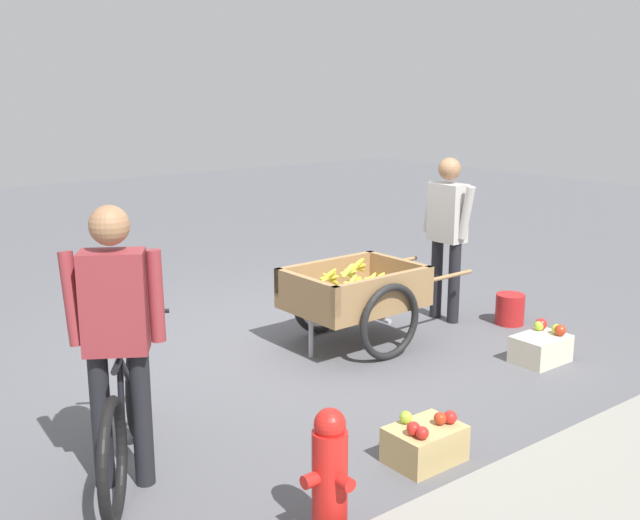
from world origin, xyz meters
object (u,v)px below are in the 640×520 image
cyclist_person (116,323)px  plastic_bucket (510,309)px  bicycle (126,415)px  fire_hydrant (330,472)px  vendor_person (447,225)px  apple_crate (541,347)px  mixed_fruit_crate (425,442)px  fruit_cart (355,296)px

cyclist_person → plastic_bucket: (-4.06, -0.53, -0.81)m
bicycle → fire_hydrant: bearing=113.9°
vendor_person → bicycle: 3.74m
apple_crate → mixed_fruit_crate: (1.94, 0.59, -0.00)m
fire_hydrant → mixed_fruit_crate: 0.96m
mixed_fruit_crate → cyclist_person: bearing=-29.1°
apple_crate → mixed_fruit_crate: 2.03m
fire_hydrant → plastic_bucket: bearing=-155.1°
bicycle → cyclist_person: (0.08, 0.13, 0.60)m
fruit_cart → cyclist_person: 2.75m
apple_crate → fruit_cart: bearing=-52.6°
vendor_person → cyclist_person: (3.67, 1.00, 0.03)m
fire_hydrant → mixed_fruit_crate: bearing=-166.0°
fruit_cart → plastic_bucket: size_ratio=5.81×
apple_crate → mixed_fruit_crate: size_ratio=1.00×
fire_hydrant → apple_crate: bearing=-164.0°
fruit_cart → plastic_bucket: fruit_cart is taller
fruit_cart → cyclist_person: (2.52, 0.97, 0.51)m
vendor_person → plastic_bucket: bearing=129.5°
cyclist_person → mixed_fruit_crate: 1.93m
mixed_fruit_crate → fruit_cart: bearing=-118.8°
fire_hydrant → fruit_cart: bearing=-133.0°
fruit_cart → plastic_bucket: bearing=163.9°
vendor_person → fruit_cart: bearing=1.3°
fire_hydrant → plastic_bucket: 3.80m
cyclist_person → mixed_fruit_crate: cyclist_person is taller
plastic_bucket → bicycle: bearing=5.7°
bicycle → mixed_fruit_crate: bicycle is taller
vendor_person → mixed_fruit_crate: bearing=40.7°
fruit_cart → cyclist_person: bearing=21.1°
vendor_person → fire_hydrant: (3.06, 2.07, -0.58)m
bicycle → fire_hydrant: bicycle is taller
vendor_person → apple_crate: vendor_person is taller
cyclist_person → fire_hydrant: size_ratio=2.38×
plastic_bucket → apple_crate: apple_crate is taller
fruit_cart → fire_hydrant: (1.91, 2.05, -0.11)m
fire_hydrant → mixed_fruit_crate: fire_hydrant is taller
mixed_fruit_crate → bicycle: bearing=-34.1°
vendor_person → bicycle: vendor_person is taller
fire_hydrant → apple_crate: size_ratio=1.52×
fire_hydrant → plastic_bucket: fire_hydrant is taller
plastic_bucket → apple_crate: 0.98m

